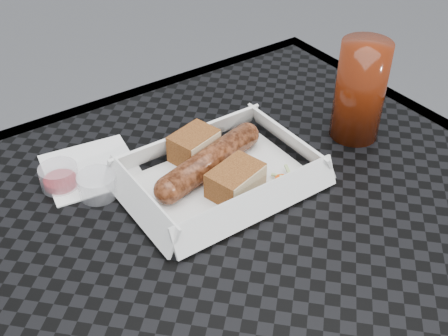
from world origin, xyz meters
name	(u,v)px	position (x,y,z in m)	size (l,w,h in m)	color
patio_table	(255,283)	(0.00, 0.00, 0.67)	(0.80, 0.80, 0.74)	black
food_tray	(220,181)	(0.02, 0.11, 0.75)	(0.22, 0.15, 0.00)	white
bratwurst	(210,161)	(0.02, 0.13, 0.77)	(0.19, 0.08, 0.04)	brown
bread_near	(194,146)	(0.02, 0.17, 0.77)	(0.06, 0.04, 0.04)	brown
bread_far	(235,180)	(0.03, 0.08, 0.77)	(0.07, 0.05, 0.04)	brown
veg_garnish	(286,181)	(0.09, 0.06, 0.75)	(0.03, 0.03, 0.00)	#E34909
napkin	(91,168)	(-0.10, 0.24, 0.75)	(0.12, 0.12, 0.00)	white
condiment_cup_sauce	(59,177)	(-0.15, 0.23, 0.76)	(0.05, 0.05, 0.03)	maroon
condiment_cup_empty	(98,185)	(-0.12, 0.18, 0.76)	(0.05, 0.05, 0.03)	silver
drink_glass	(360,91)	(0.25, 0.09, 0.82)	(0.07, 0.07, 0.15)	#4D1606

